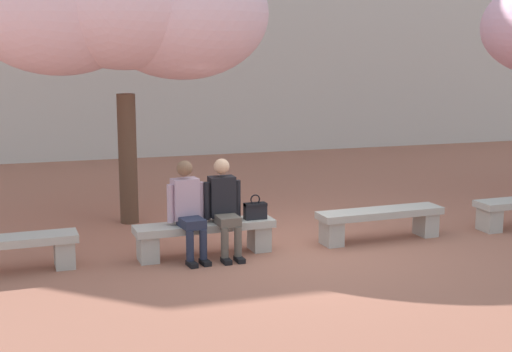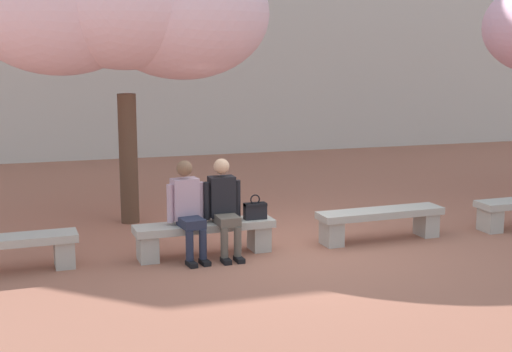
{
  "view_description": "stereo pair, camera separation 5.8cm",
  "coord_description": "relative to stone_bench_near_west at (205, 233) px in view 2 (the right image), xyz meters",
  "views": [
    {
      "loc": [
        -3.38,
        -8.94,
        2.74
      ],
      "look_at": [
        -0.52,
        0.2,
        1.0
      ],
      "focal_mm": 50.0,
      "sensor_mm": 36.0,
      "label": 1
    },
    {
      "loc": [
        -3.33,
        -8.96,
        2.74
      ],
      "look_at": [
        -0.52,
        0.2,
        1.0
      ],
      "focal_mm": 50.0,
      "sensor_mm": 36.0,
      "label": 2
    }
  ],
  "objects": [
    {
      "name": "stone_bench_center",
      "position": [
        2.58,
        0.0,
        0.0
      ],
      "size": [
        1.9,
        0.51,
        0.45
      ],
      "color": "#ADA89E",
      "rests_on": "ground"
    },
    {
      "name": "person_seated_left",
      "position": [
        -0.24,
        -0.05,
        0.39
      ],
      "size": [
        0.51,
        0.72,
        1.29
      ],
      "color": "black",
      "rests_on": "ground"
    },
    {
      "name": "stone_bench_near_west",
      "position": [
        0.0,
        0.0,
        0.0
      ],
      "size": [
        1.9,
        0.51,
        0.45
      ],
      "color": "#ADA89E",
      "rests_on": "ground"
    },
    {
      "name": "cherry_tree_main",
      "position": [
        -0.69,
        2.23,
        2.99
      ],
      "size": [
        4.6,
        2.87,
        4.38
      ],
      "color": "#513828",
      "rests_on": "ground"
    },
    {
      "name": "person_seated_right",
      "position": [
        0.25,
        -0.05,
        0.39
      ],
      "size": [
        0.51,
        0.69,
        1.29
      ],
      "color": "black",
      "rests_on": "ground"
    },
    {
      "name": "ground_plane",
      "position": [
        1.29,
        0.0,
        -0.31
      ],
      "size": [
        100.0,
        100.0,
        0.0
      ],
      "primitive_type": "plane",
      "color": "#9E604C"
    },
    {
      "name": "handbag",
      "position": [
        0.7,
        -0.01,
        0.27
      ],
      "size": [
        0.3,
        0.15,
        0.34
      ],
      "color": "black",
      "rests_on": "stone_bench_near_west"
    }
  ]
}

